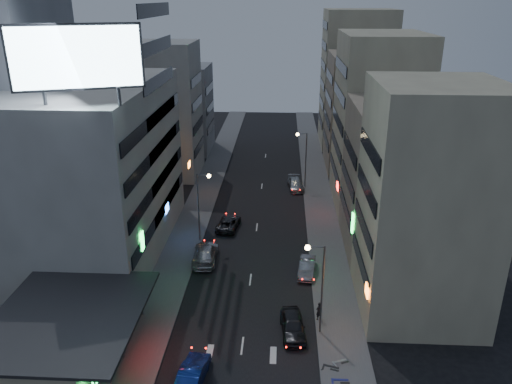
# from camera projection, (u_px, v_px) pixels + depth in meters

# --- Properties ---
(ground) EXTENTS (180.00, 180.00, 0.00)m
(ground) POSITION_uv_depth(u_px,v_px,m) (238.00, 382.00, 36.17)
(ground) COLOR black
(ground) RESTS_ON ground
(sidewalk_left) EXTENTS (4.00, 120.00, 0.12)m
(sidewalk_left) POSITION_uv_depth(u_px,v_px,m) (197.00, 212.00, 64.43)
(sidewalk_left) COLOR #4C4C4F
(sidewalk_left) RESTS_ON ground
(sidewalk_right) EXTENTS (4.00, 120.00, 0.12)m
(sidewalk_right) POSITION_uv_depth(u_px,v_px,m) (321.00, 215.00, 63.61)
(sidewalk_right) COLOR #4C4C4F
(sidewalk_right) RESTS_ON ground
(food_court) EXTENTS (11.00, 13.00, 3.88)m
(food_court) POSITION_uv_depth(u_px,v_px,m) (58.00, 335.00, 38.01)
(food_court) COLOR #B7B08F
(food_court) RESTS_ON ground
(white_building) EXTENTS (14.00, 24.00, 18.00)m
(white_building) POSITION_uv_depth(u_px,v_px,m) (92.00, 171.00, 52.32)
(white_building) COLOR #A7A7A2
(white_building) RESTS_ON ground
(grey_tower) EXTENTS (10.00, 14.00, 34.00)m
(grey_tower) POSITION_uv_depth(u_px,v_px,m) (10.00, 88.00, 52.63)
(grey_tower) COLOR gray
(grey_tower) RESTS_ON ground
(shophouse_near) EXTENTS (10.00, 11.00, 20.00)m
(shophouse_near) POSITION_uv_depth(u_px,v_px,m) (427.00, 203.00, 41.50)
(shophouse_near) COLOR #B7B08F
(shophouse_near) RESTS_ON ground
(shophouse_mid) EXTENTS (11.00, 12.00, 16.00)m
(shophouse_mid) POSITION_uv_depth(u_px,v_px,m) (401.00, 179.00, 52.89)
(shophouse_mid) COLOR gray
(shophouse_mid) RESTS_ON ground
(shophouse_far) EXTENTS (10.00, 14.00, 22.00)m
(shophouse_far) POSITION_uv_depth(u_px,v_px,m) (377.00, 122.00, 63.89)
(shophouse_far) COLOR #B7B08F
(shophouse_far) RESTS_ON ground
(far_left_a) EXTENTS (11.00, 10.00, 20.00)m
(far_left_a) POSITION_uv_depth(u_px,v_px,m) (161.00, 110.00, 75.10)
(far_left_a) COLOR #A7A7A2
(far_left_a) RESTS_ON ground
(far_left_b) EXTENTS (12.00, 10.00, 15.00)m
(far_left_b) POSITION_uv_depth(u_px,v_px,m) (176.00, 109.00, 88.12)
(far_left_b) COLOR gray
(far_left_b) RESTS_ON ground
(far_right_a) EXTENTS (11.00, 12.00, 18.00)m
(far_right_a) POSITION_uv_depth(u_px,v_px,m) (363.00, 112.00, 78.54)
(far_right_a) COLOR gray
(far_right_a) RESTS_ON ground
(far_right_b) EXTENTS (12.00, 12.00, 24.00)m
(far_right_b) POSITION_uv_depth(u_px,v_px,m) (356.00, 79.00, 90.42)
(far_right_b) COLOR #B7B08F
(far_right_b) RESTS_ON ground
(billboard) EXTENTS (9.52, 3.75, 6.20)m
(billboard) POSITION_uv_depth(u_px,v_px,m) (77.00, 58.00, 38.16)
(billboard) COLOR #595B60
(billboard) RESTS_ON white_building
(street_lamp_right_near) EXTENTS (1.60, 0.44, 8.02)m
(street_lamp_right_near) POSITION_uv_depth(u_px,v_px,m) (318.00, 277.00, 39.48)
(street_lamp_right_near) COLOR #595B60
(street_lamp_right_near) RESTS_ON sidewalk_right
(street_lamp_left) EXTENTS (1.60, 0.44, 8.02)m
(street_lamp_left) POSITION_uv_depth(u_px,v_px,m) (202.00, 198.00, 54.94)
(street_lamp_left) COLOR #595B60
(street_lamp_left) RESTS_ON sidewalk_left
(street_lamp_right_far) EXTENTS (1.60, 0.44, 8.02)m
(street_lamp_right_far) POSITION_uv_depth(u_px,v_px,m) (303.00, 152.00, 71.07)
(street_lamp_right_far) COLOR #595B60
(street_lamp_right_far) RESTS_ON sidewalk_right
(parked_car_right_near) EXTENTS (2.36, 4.90, 1.62)m
(parked_car_right_near) POSITION_uv_depth(u_px,v_px,m) (293.00, 325.00, 41.04)
(parked_car_right_near) COLOR black
(parked_car_right_near) RESTS_ON ground
(parked_car_right_mid) EXTENTS (2.05, 4.52, 1.44)m
(parked_car_right_mid) POSITION_uv_depth(u_px,v_px,m) (307.00, 267.00, 50.00)
(parked_car_right_mid) COLOR #919298
(parked_car_right_mid) RESTS_ON ground
(parked_car_left) EXTENTS (2.92, 5.26, 1.39)m
(parked_car_left) POSITION_uv_depth(u_px,v_px,m) (228.00, 223.00, 59.81)
(parked_car_left) COLOR #26262B
(parked_car_left) RESTS_ON ground
(parked_car_right_far) EXTENTS (2.62, 5.27, 1.47)m
(parked_car_right_far) POSITION_uv_depth(u_px,v_px,m) (296.00, 184.00, 72.09)
(parked_car_right_far) COLOR #999DA1
(parked_car_right_far) RESTS_ON ground
(road_car_blue) EXTENTS (2.11, 4.85, 1.55)m
(road_car_blue) POSITION_uv_depth(u_px,v_px,m) (193.00, 373.00, 35.85)
(road_car_blue) COLOR navy
(road_car_blue) RESTS_ON ground
(road_car_silver) EXTENTS (2.65, 6.00, 1.71)m
(road_car_silver) POSITION_uv_depth(u_px,v_px,m) (205.00, 253.00, 52.42)
(road_car_silver) COLOR #AAAEB3
(road_car_silver) RESTS_ON ground
(person) EXTENTS (0.72, 0.69, 1.66)m
(person) POSITION_uv_depth(u_px,v_px,m) (319.00, 311.00, 42.68)
(person) COLOR black
(person) RESTS_ON sidewalk_right
(scooter_blue) EXTENTS (0.63, 1.88, 1.15)m
(scooter_blue) POSITION_uv_depth(u_px,v_px,m) (349.00, 373.00, 36.03)
(scooter_blue) COLOR navy
(scooter_blue) RESTS_ON sidewalk_right
(scooter_black_b) EXTENTS (1.10, 1.91, 1.11)m
(scooter_black_b) POSITION_uv_depth(u_px,v_px,m) (340.00, 362.00, 37.17)
(scooter_black_b) COLOR black
(scooter_black_b) RESTS_ON sidewalk_right
(scooter_silver_b) EXTENTS (1.21, 1.83, 1.06)m
(scooter_silver_b) POSITION_uv_depth(u_px,v_px,m) (346.00, 353.00, 38.12)
(scooter_silver_b) COLOR #B7BABF
(scooter_silver_b) RESTS_ON sidewalk_right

